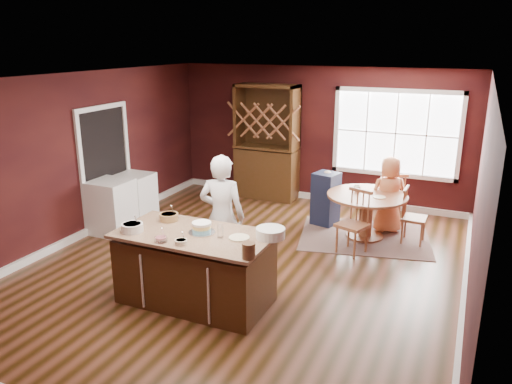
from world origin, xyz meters
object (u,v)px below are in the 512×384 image
at_px(baker, 222,217).
at_px(hutch, 267,142).
at_px(chair_east, 414,216).
at_px(dryer, 135,198).
at_px(washer, 112,207).
at_px(dining_table, 366,207).
at_px(kitchen_island, 195,269).
at_px(seated_woman, 389,195).
at_px(toddler, 329,181).
at_px(chair_south, 353,222).
at_px(high_chair, 326,198).
at_px(chair_north, 393,197).
at_px(layer_cake, 202,227).

relative_size(baker, hutch, 0.74).
distance_m(chair_east, dryer, 4.86).
bearing_deg(washer, dining_table, 21.06).
height_order(kitchen_island, chair_east, chair_east).
bearing_deg(seated_woman, toddler, -22.01).
bearing_deg(chair_south, dining_table, 105.65).
height_order(seated_woman, dryer, seated_woman).
height_order(dining_table, toddler, toddler).
xyz_separation_m(seated_woman, hutch, (-2.66, 0.98, 0.51)).
distance_m(chair_south, high_chair, 1.31).
bearing_deg(toddler, washer, -149.82).
xyz_separation_m(kitchen_island, chair_north, (1.80, 3.87, 0.05)).
xyz_separation_m(dining_table, washer, (-4.00, -1.54, -0.07)).
bearing_deg(chair_south, toddler, 142.40).
xyz_separation_m(dining_table, high_chair, (-0.79, 0.34, -0.04)).
xyz_separation_m(dining_table, seated_woman, (0.28, 0.42, 0.13)).
bearing_deg(high_chair, chair_north, 39.33).
bearing_deg(layer_cake, seated_woman, 63.27).
height_order(toddler, hutch, hutch).
xyz_separation_m(hutch, dryer, (-1.62, -2.30, -0.73)).
relative_size(baker, chair_east, 1.87).
bearing_deg(chair_south, kitchen_island, -102.65).
relative_size(chair_north, hutch, 0.42).
bearing_deg(baker, dryer, -37.92).
height_order(layer_cake, washer, layer_cake).
relative_size(baker, seated_woman, 1.31).
bearing_deg(layer_cake, baker, 98.49).
bearing_deg(kitchen_island, seated_woman, 62.56).
bearing_deg(hutch, dining_table, -30.47).
relative_size(layer_cake, seated_woman, 0.25).
bearing_deg(chair_north, chair_east, 101.77).
bearing_deg(kitchen_island, dining_table, 63.53).
distance_m(chair_south, seated_woman, 1.22).
distance_m(toddler, dryer, 3.50).
distance_m(high_chair, washer, 3.72).
bearing_deg(dryer, seated_woman, 17.15).
relative_size(dining_table, high_chair, 1.33).
height_order(toddler, dryer, toddler).
height_order(layer_cake, chair_east, layer_cake).
distance_m(kitchen_island, toddler, 3.46).
bearing_deg(baker, high_chair, -116.03).
distance_m(dining_table, hutch, 2.83).
bearing_deg(dining_table, baker, -124.63).
distance_m(baker, hutch, 3.72).
relative_size(chair_south, chair_north, 1.03).
relative_size(chair_north, toddler, 3.76).
height_order(baker, chair_south, baker).
height_order(toddler, washer, toddler).
bearing_deg(high_chair, toddler, 25.25).
xyz_separation_m(toddler, washer, (-3.25, -1.89, -0.35)).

